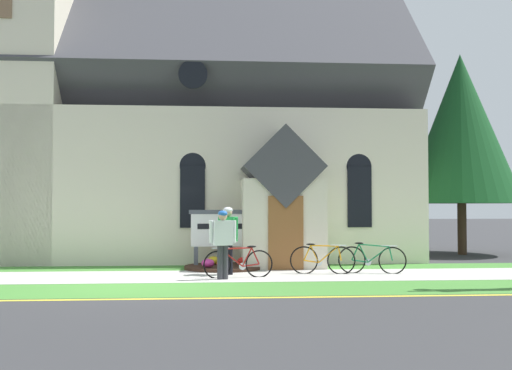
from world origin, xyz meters
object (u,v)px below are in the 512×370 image
church_sign (223,230)px  bicycle_red (322,259)px  roadside_conifer (461,129)px  bicycle_silver (372,259)px  bicycle_orange (239,263)px  cyclist_in_orange_jersey (228,234)px  cyclist_in_blue_jersey (223,239)px

church_sign → bicycle_red: size_ratio=1.16×
church_sign → roadside_conifer: size_ratio=0.26×
bicycle_silver → bicycle_red: bearing=-179.6°
bicycle_orange → bicycle_silver: size_ratio=1.01×
church_sign → cyclist_in_orange_jersey: size_ratio=1.12×
bicycle_silver → cyclist_in_blue_jersey: bearing=-165.1°
bicycle_orange → roadside_conifer: bearing=38.1°
bicycle_red → cyclist_in_orange_jersey: bearing=-179.8°
bicycle_red → cyclist_in_orange_jersey: (-2.52, -0.01, 0.68)m
cyclist_in_orange_jersey → roadside_conifer: (8.99, 6.15, 3.68)m
bicycle_red → cyclist_in_orange_jersey: cyclist_in_orange_jersey is taller
bicycle_silver → cyclist_in_blue_jersey: (-4.02, -1.07, 0.62)m
bicycle_silver → church_sign: bearing=156.0°
church_sign → cyclist_in_blue_jersey: (-0.07, -2.82, -0.11)m
bicycle_orange → cyclist_in_blue_jersey: cyclist_in_blue_jersey is taller
bicycle_orange → cyclist_in_blue_jersey: (-0.41, -0.35, 0.63)m
roadside_conifer → bicycle_red: bearing=-136.5°
bicycle_red → roadside_conifer: (6.47, 6.14, 4.36)m
cyclist_in_blue_jersey → roadside_conifer: 12.23m
cyclist_in_orange_jersey → roadside_conifer: 11.50m
bicycle_red → bicycle_silver: (1.34, 0.01, -0.00)m
bicycle_orange → bicycle_red: bearing=17.3°
bicycle_orange → cyclist_in_orange_jersey: cyclist_in_orange_jersey is taller
bicycle_silver → cyclist_in_orange_jersey: bearing=-179.7°
roadside_conifer → cyclist_in_orange_jersey: bearing=-145.6°
cyclist_in_blue_jersey → cyclist_in_orange_jersey: size_ratio=0.95×
cyclist_in_orange_jersey → roadside_conifer: bearing=34.4°
cyclist_in_blue_jersey → roadside_conifer: bearing=38.2°
cyclist_in_orange_jersey → bicycle_orange: bearing=-70.1°
church_sign → bicycle_orange: 2.60m
bicycle_silver → roadside_conifer: bearing=50.1°
church_sign → bicycle_silver: bearing=-24.0°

